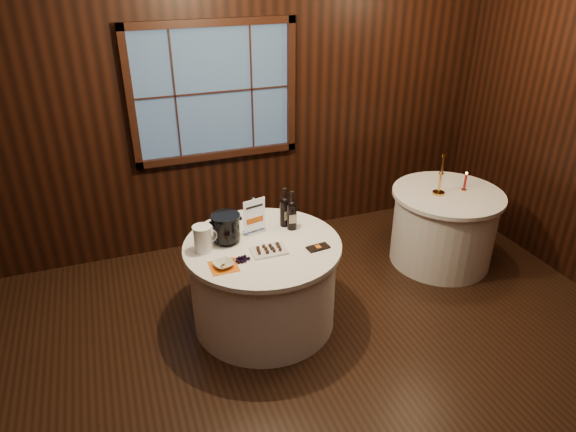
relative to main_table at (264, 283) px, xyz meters
name	(u,v)px	position (x,y,z in m)	size (l,w,h in m)	color
ground	(308,404)	(0.00, -1.00, -0.39)	(6.00, 6.00, 0.00)	black
back_wall	(214,103)	(0.00, 1.48, 1.16)	(6.00, 0.10, 3.00)	black
main_table	(264,283)	(0.00, 0.00, 0.00)	(1.28, 1.28, 0.77)	white
side_table	(443,227)	(2.00, 0.30, 0.00)	(1.08, 1.08, 0.77)	white
sign_stand	(254,221)	(-0.01, 0.19, 0.49)	(0.20, 0.13, 0.32)	silver
port_bottle_left	(285,210)	(0.27, 0.23, 0.53)	(0.08, 0.09, 0.35)	black
port_bottle_right	(292,213)	(0.31, 0.15, 0.53)	(0.08, 0.09, 0.35)	black
ice_bucket	(226,228)	(-0.26, 0.13, 0.51)	(0.24, 0.24, 0.24)	black
chocolate_plate	(269,250)	(0.01, -0.14, 0.40)	(0.28, 0.19, 0.04)	silver
chocolate_box	(318,247)	(0.39, -0.22, 0.39)	(0.18, 0.09, 0.01)	black
grape_bunch	(243,259)	(-0.22, -0.20, 0.40)	(0.18, 0.07, 0.04)	black
glass_pitcher	(203,238)	(-0.46, 0.06, 0.49)	(0.20, 0.15, 0.21)	white
orange_napkin	(224,266)	(-0.38, -0.22, 0.38)	(0.21, 0.21, 0.00)	orange
cracker_bowl	(223,264)	(-0.38, -0.22, 0.40)	(0.15, 0.15, 0.04)	silver
brass_candlestick	(440,180)	(1.89, 0.31, 0.53)	(0.12, 0.12, 0.41)	gold
red_candle	(465,183)	(2.17, 0.29, 0.46)	(0.05, 0.05, 0.20)	gold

